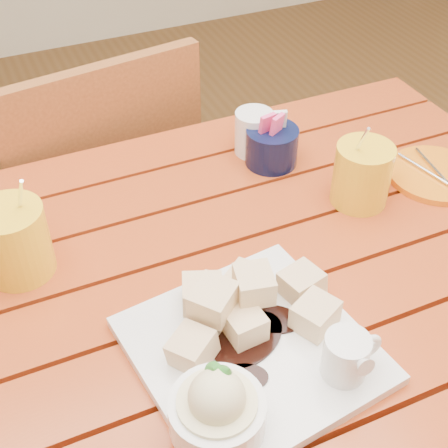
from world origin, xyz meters
name	(u,v)px	position (x,y,z in m)	size (l,w,h in m)	color
table	(219,324)	(0.00, 0.00, 0.64)	(1.20, 0.79, 0.75)	maroon
dessert_plate	(247,355)	(-0.03, -0.17, 0.78)	(0.31, 0.31, 0.11)	white
coffee_mug_left	(12,241)	(-0.26, 0.13, 0.81)	(0.14, 0.10, 0.17)	yellow
coffee_mug_right	(363,173)	(0.28, 0.07, 0.80)	(0.13, 0.09, 0.16)	yellow
cream_pitcher	(255,131)	(0.19, 0.27, 0.79)	(0.10, 0.09, 0.08)	white
sugar_caddy	(272,145)	(0.20, 0.22, 0.79)	(0.09, 0.09, 0.10)	black
orange_saucer	(437,174)	(0.44, 0.07, 0.76)	(0.17, 0.17, 0.02)	orange
chair_far	(100,202)	(-0.06, 0.56, 0.49)	(0.47, 0.47, 0.88)	brown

